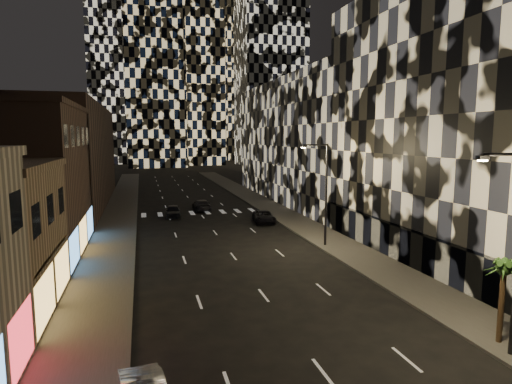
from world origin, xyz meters
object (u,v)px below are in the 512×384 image
streetlight_far (324,187)px  car_dark_rightlane (264,217)px  car_dark_midlane (173,211)px  palm_tree (504,274)px  car_dark_oncoming (202,205)px

streetlight_far → car_dark_rightlane: (-2.10, 11.66, -4.68)m
streetlight_far → car_dark_midlane: streetlight_far is taller
car_dark_midlane → palm_tree: 38.92m
streetlight_far → car_dark_midlane: size_ratio=2.11×
car_dark_midlane → car_dark_oncoming: (4.00, 3.84, -0.01)m
car_dark_midlane → car_dark_oncoming: size_ratio=0.86×
car_dark_rightlane → car_dark_oncoming: bearing=127.5°
streetlight_far → palm_tree: (0.66, -18.94, -1.88)m
car_dark_midlane → car_dark_rightlane: size_ratio=0.88×
car_dark_oncoming → car_dark_rightlane: (5.75, -10.00, -0.04)m
streetlight_far → car_dark_rightlane: size_ratio=1.85×
car_dark_oncoming → car_dark_midlane: bearing=42.1°
palm_tree → streetlight_far: bearing=92.0°
streetlight_far → car_dark_midlane: bearing=123.6°
car_dark_oncoming → car_dark_rightlane: 11.53m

